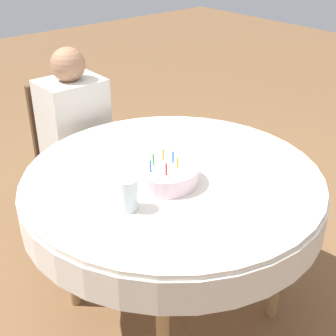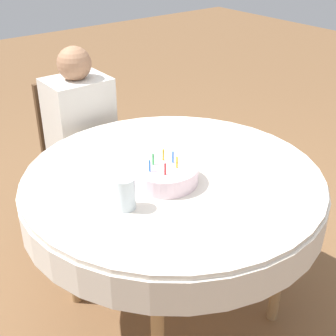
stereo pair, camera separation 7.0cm
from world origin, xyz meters
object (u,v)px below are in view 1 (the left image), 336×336
Objects in this scene: drinking_glass at (127,194)px; person at (77,131)px; chair at (72,155)px; birthday_cake at (165,174)px.

person is at bearing 71.10° from drinking_glass.
person reaches higher than drinking_glass.
chair is at bearing 72.68° from drinking_glass.
person is 0.86m from birthday_cake.
person reaches higher than chair.
person is 9.05× the size of drinking_glass.
person reaches higher than birthday_cake.
chair is 0.21m from person.
drinking_glass is (-0.23, -0.06, 0.03)m from birthday_cake.
birthday_cake is 2.16× the size of drinking_glass.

